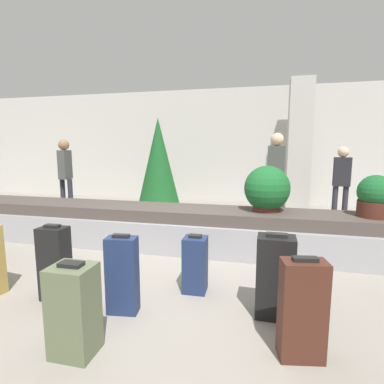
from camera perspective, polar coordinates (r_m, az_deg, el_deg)
The scene contains 16 objects.
ground_plane at distance 3.59m, azimuth -5.09°, elevation -16.98°, with size 18.00×18.00×0.00m, color gray.
back_wall at distance 8.72m, azimuth 6.74°, elevation 8.70°, with size 18.00×0.06×3.20m.
carousel at distance 4.66m, azimuth 0.00°, elevation -7.04°, with size 8.76×0.93×0.63m.
pillar at distance 7.92m, azimuth 19.72°, elevation 8.32°, with size 0.55×0.55×3.20m.
suitcase_0 at distance 2.46m, azimuth 20.26°, elevation -20.31°, with size 0.35×0.24×0.77m.
suitcase_2 at distance 2.92m, azimuth 15.55°, elevation -15.26°, with size 0.34×0.25×0.79m.
suitcase_3 at distance 2.54m, azimuth -21.58°, elevation -20.18°, with size 0.32×0.27×0.72m.
suitcase_4 at distance 3.30m, azimuth 0.61°, elevation -13.58°, with size 0.25×0.25×0.63m.
suitcase_5 at distance 3.42m, azimuth -24.67°, elevation -12.21°, with size 0.28×0.20×0.78m.
suitcase_6 at distance 2.96m, azimuth -13.12°, elevation -15.13°, with size 0.30×0.20×0.76m.
potted_plant_0 at distance 4.46m, azimuth 14.08°, elevation 0.43°, with size 0.66×0.66×0.66m.
potted_plant_1 at distance 4.65m, azimuth 31.52°, elevation -0.80°, with size 0.45×0.45×0.56m.
traveler_0 at distance 6.26m, azimuth 15.69°, elevation 4.23°, with size 0.34×0.26×1.84m.
traveler_1 at distance 6.96m, azimuth 26.60°, elevation 2.43°, with size 0.33×0.22×1.57m.
traveler_2 at distance 7.52m, azimuth -23.00°, elevation 3.92°, with size 0.31×0.34×1.73m.
decorated_tree at distance 7.30m, azimuth -6.41°, elevation 5.76°, with size 1.01×1.01×2.25m.
Camera 1 is at (1.06, -3.07, 1.53)m, focal length 28.00 mm.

